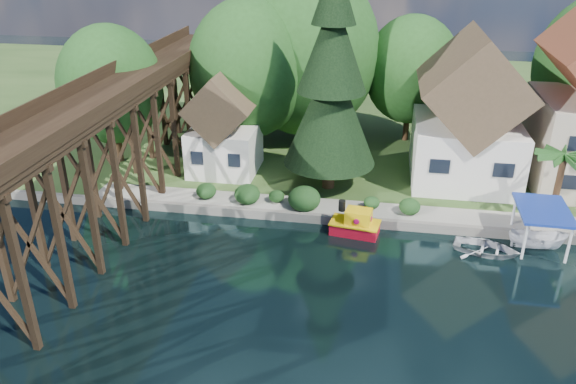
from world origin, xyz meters
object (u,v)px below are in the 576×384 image
(trestle_bridge, at_px, (103,151))
(house_left, at_px, (469,120))
(conifer, at_px, (332,83))
(tugboat, at_px, (356,224))
(palm_tree, at_px, (564,159))
(boat_white_a, at_px, (487,247))
(boat_canopy, at_px, (539,232))
(shed, at_px, (224,130))

(trestle_bridge, height_order, house_left, house_left)
(conifer, distance_m, tugboat, 9.77)
(palm_tree, relative_size, boat_white_a, 1.25)
(tugboat, bearing_deg, boat_white_a, -7.54)
(palm_tree, xyz_separation_m, boat_canopy, (-1.55, -3.25, -3.56))
(conifer, height_order, palm_tree, conifer)
(trestle_bridge, height_order, boat_white_a, trestle_bridge)
(tugboat, xyz_separation_m, boat_white_a, (7.92, -1.05, -0.27))
(trestle_bridge, bearing_deg, boat_canopy, 3.84)
(boat_canopy, bearing_deg, tugboat, 179.88)
(shed, xyz_separation_m, boat_canopy, (21.58, -7.54, -2.66))
(house_left, distance_m, conifer, 10.74)
(trestle_bridge, height_order, boat_canopy, trestle_bridge)
(palm_tree, relative_size, boat_canopy, 1.13)
(palm_tree, bearing_deg, conifer, 170.40)
(conifer, bearing_deg, palm_tree, -9.60)
(conifer, bearing_deg, house_left, 18.60)
(tugboat, bearing_deg, conifer, 112.28)
(conifer, xyz_separation_m, palm_tree, (14.89, -2.52, -3.49))
(conifer, xyz_separation_m, boat_canopy, (13.33, -5.76, -7.05))
(shed, height_order, tugboat, shed)
(conifer, height_order, boat_white_a, conifer)
(boat_white_a, bearing_deg, tugboat, 96.34)
(conifer, distance_m, boat_white_a, 14.59)
(trestle_bridge, height_order, tugboat, trestle_bridge)
(conifer, height_order, tugboat, conifer)
(boat_canopy, bearing_deg, shed, 160.73)
(palm_tree, bearing_deg, boat_white_a, -137.17)
(house_left, height_order, boat_white_a, house_left)
(conifer, xyz_separation_m, tugboat, (2.35, -5.74, -7.55))
(shed, xyz_separation_m, boat_white_a, (18.52, -8.57, -3.43))
(tugboat, bearing_deg, boat_canopy, -0.12)
(trestle_bridge, relative_size, boat_white_a, 11.44)
(house_left, relative_size, boat_canopy, 2.57)
(conifer, bearing_deg, shed, 167.82)
(shed, distance_m, palm_tree, 23.55)
(shed, xyz_separation_m, conifer, (8.25, -1.78, 4.39))
(shed, bearing_deg, house_left, 4.77)
(trestle_bridge, bearing_deg, tugboat, 6.60)
(house_left, height_order, palm_tree, house_left)
(palm_tree, xyz_separation_m, tugboat, (-12.53, -3.22, -4.05))
(tugboat, distance_m, boat_white_a, 8.00)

